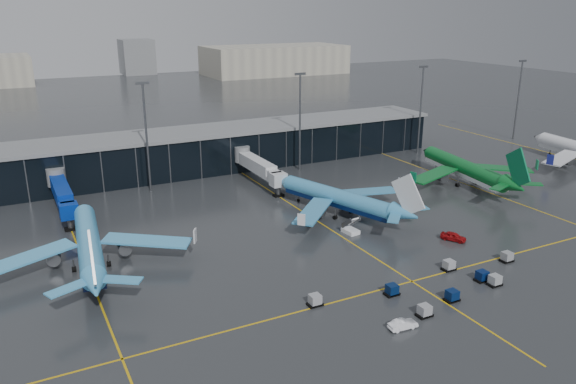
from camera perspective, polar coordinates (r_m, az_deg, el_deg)
name	(u,v)px	position (r m, az deg, el deg)	size (l,w,h in m)	color
ground	(310,258)	(97.59, 2.25, -6.71)	(600.00, 600.00, 0.00)	#282B2D
terminal_pier	(195,151)	(149.95, -9.48, 4.18)	(142.00, 17.00, 10.70)	black
jet_bridges	(62,193)	(125.60, -21.98, -0.08)	(94.00, 27.50, 7.20)	#595B60
flood_masts	(228,125)	(138.68, -6.12, 6.75)	(203.00, 0.50, 25.50)	#595B60
distant_hangars	(165,63)	(360.87, -12.41, 12.64)	(260.00, 71.00, 22.00)	#B2AD99
taxi_lines	(328,228)	(110.66, 4.07, -3.64)	(220.00, 120.00, 0.02)	gold
airliner_arkefly	(87,230)	(98.56, -19.73, -3.68)	(35.17, 40.05, 12.31)	#44A6DF
airliner_klm_near	(337,188)	(116.24, 5.01, 0.45)	(33.13, 37.74, 11.60)	#3B8EC1
airliner_aer_lingus	(465,159)	(143.00, 17.52, 3.25)	(35.86, 40.84, 12.55)	#0B6224
baggage_carts	(442,284)	(90.43, 15.36, -8.99)	(38.64, 11.13, 1.70)	black
mobile_airstair	(351,229)	(108.25, 6.38, -3.79)	(2.54, 3.43, 3.45)	white
service_van_red	(453,236)	(108.65, 16.45, -4.36)	(1.88, 4.67, 1.59)	#9B0B0E
service_van_white	(403,324)	(78.86, 11.60, -13.03)	(1.44, 4.12, 1.36)	white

